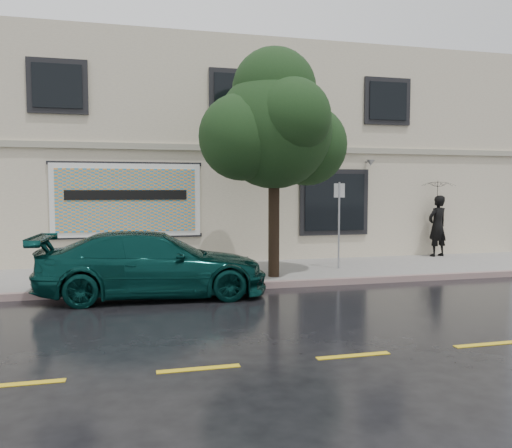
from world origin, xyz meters
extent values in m
plane|color=black|center=(0.00, 0.00, 0.00)|extent=(90.00, 90.00, 0.00)
cube|color=#999591|center=(0.00, 3.25, 0.07)|extent=(20.00, 3.50, 0.15)
cube|color=gray|center=(0.00, 1.50, 0.07)|extent=(20.00, 0.18, 0.16)
cube|color=gold|center=(0.00, -3.50, 0.01)|extent=(19.00, 0.12, 0.01)
cube|color=beige|center=(0.00, 9.00, 3.50)|extent=(20.00, 8.00, 7.00)
cube|color=#9E9984|center=(0.00, 4.96, 3.60)|extent=(20.00, 0.12, 0.18)
cube|color=black|center=(3.20, 4.96, 1.95)|extent=(2.30, 0.10, 2.10)
cube|color=black|center=(3.20, 4.90, 1.95)|extent=(2.00, 0.05, 1.80)
cube|color=black|center=(-5.00, 4.90, 5.20)|extent=(1.30, 0.05, 1.20)
cube|color=black|center=(0.00, 4.90, 5.20)|extent=(1.30, 0.05, 1.20)
cube|color=black|center=(5.00, 4.90, 5.20)|extent=(1.30, 0.05, 1.20)
cube|color=white|center=(-3.20, 4.93, 2.05)|extent=(4.20, 0.06, 2.10)
cube|color=orange|center=(-3.20, 4.89, 2.05)|extent=(3.90, 0.04, 1.80)
cube|color=black|center=(-3.20, 4.96, 1.00)|extent=(4.30, 0.10, 0.10)
cube|color=black|center=(-3.20, 4.96, 3.10)|extent=(4.30, 0.10, 0.10)
cube|color=black|center=(-3.20, 4.86, 2.20)|extent=(3.40, 0.02, 0.28)
imported|color=#08322E|center=(-2.60, 1.20, 0.72)|extent=(5.04, 2.41, 1.44)
imported|color=black|center=(6.71, 4.60, 1.16)|extent=(0.83, 0.65, 2.01)
imported|color=black|center=(6.71, 4.60, 2.57)|extent=(1.44, 1.44, 0.82)
cylinder|color=black|center=(0.43, 2.20, 1.45)|extent=(0.28, 0.28, 2.60)
sphere|color=black|center=(0.43, 2.20, 3.84)|extent=(2.92, 2.92, 2.92)
cylinder|color=#9A9BA2|center=(2.53, 2.99, 1.36)|extent=(0.05, 0.05, 2.41)
cube|color=silver|center=(2.53, 2.99, 2.33)|extent=(0.29, 0.09, 0.39)
camera|label=1|loc=(-2.98, -9.90, 2.36)|focal=35.00mm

